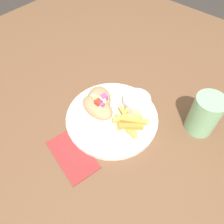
{
  "coord_description": "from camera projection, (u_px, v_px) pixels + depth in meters",
  "views": [
    {
      "loc": [
        0.26,
        -0.27,
        1.26
      ],
      "look_at": [
        0.01,
        0.02,
        0.77
      ],
      "focal_mm": 35.0,
      "sensor_mm": 36.0,
      "label": 1
    }
  ],
  "objects": [
    {
      "name": "ground_plane",
      "position": [
        109.0,
        197.0,
        1.23
      ],
      "size": [
        10.0,
        10.0,
        0.0
      ],
      "primitive_type": "plane",
      "color": "#38332D"
    },
    {
      "name": "table",
      "position": [
        107.0,
        131.0,
        0.69
      ],
      "size": [
        1.54,
        1.54,
        0.74
      ],
      "color": "brown",
      "rests_on": "ground_plane"
    },
    {
      "name": "napkin",
      "position": [
        72.0,
        155.0,
        0.57
      ],
      "size": [
        0.16,
        0.11,
        0.0
      ],
      "rotation": [
        0.0,
        0.0,
        -0.22
      ],
      "color": "maroon",
      "rests_on": "table"
    },
    {
      "name": "plate",
      "position": [
        112.0,
        117.0,
        0.64
      ],
      "size": [
        0.27,
        0.27,
        0.02
      ],
      "color": "white",
      "rests_on": "table"
    },
    {
      "name": "pita_sandwich_near",
      "position": [
        98.0,
        107.0,
        0.63
      ],
      "size": [
        0.11,
        0.07,
        0.06
      ],
      "rotation": [
        0.0,
        0.0,
        -0.05
      ],
      "color": "tan",
      "rests_on": "plate"
    },
    {
      "name": "pita_sandwich_far",
      "position": [
        99.0,
        100.0,
        0.65
      ],
      "size": [
        0.12,
        0.12,
        0.06
      ],
      "rotation": [
        0.0,
        0.0,
        -0.8
      ],
      "color": "tan",
      "rests_on": "plate"
    },
    {
      "name": "fries_pile",
      "position": [
        130.0,
        122.0,
        0.61
      ],
      "size": [
        0.1,
        0.08,
        0.03
      ],
      "color": "#E5B251",
      "rests_on": "plate"
    },
    {
      "name": "sauce_ramekin",
      "position": [
        137.0,
        102.0,
        0.64
      ],
      "size": [
        0.08,
        0.08,
        0.04
      ],
      "color": "white",
      "rests_on": "plate"
    },
    {
      "name": "water_glass",
      "position": [
        204.0,
        116.0,
        0.59
      ],
      "size": [
        0.08,
        0.08,
        0.12
      ],
      "color": "#8CCC93",
      "rests_on": "table"
    }
  ]
}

